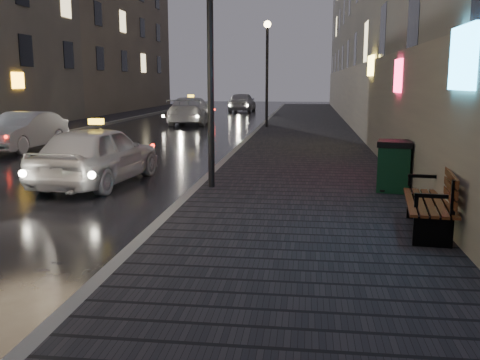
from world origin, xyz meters
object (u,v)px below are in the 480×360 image
Objects in this scene: taxi_near at (98,155)px; car_left_mid at (23,131)px; car_far at (242,102)px; trash_bin at (394,166)px; taxi_mid at (191,111)px; lamp_near at (210,33)px; lamp_far at (267,60)px; bench at (434,200)px.

taxi_near is 1.03× the size of car_left_mid.
trash_bin is at bearing 104.10° from car_far.
taxi_mid is at bearing -78.96° from taxi_near.
trash_bin is 0.26× the size of car_left_mid.
car_far is at bearing 95.74° from lamp_near.
car_far is at bearing -83.79° from taxi_near.
lamp_far is at bearing 90.00° from lamp_near.
trash_bin is 0.24× the size of car_far.
lamp_far is 1.15× the size of car_far.
taxi_mid is (-1.71, 18.37, 0.05)m from taxi_near.
bench is 0.44× the size of car_far.
lamp_far is 4.87× the size of trash_bin.
taxi_mid is at bearing 76.75° from car_left_mid.
car_left_mid is at bearing -43.12° from taxi_near.
lamp_near reaches higher than trash_bin.
lamp_far is at bearing -95.13° from taxi_near.
trash_bin is at bearing 99.37° from bench.
lamp_near is at bearing 171.62° from taxi_near.
lamp_far is 6.20m from taxi_mid.
lamp_far is at bearing 114.67° from trash_bin.
trash_bin is 6.91m from taxi_near.
trash_bin is (3.95, -15.96, -2.79)m from lamp_far.
taxi_mid is (-4.64, 19.10, -2.71)m from lamp_near.
lamp_near is at bearing 149.65° from bench.
taxi_mid is 12.77m from car_far.
car_left_mid is at bearing 80.29° from car_far.
bench is at bearing 103.18° from car_far.
taxi_near reaches higher than car_left_mid.
trash_bin is at bearing -26.33° from car_left_mid.
bench is 0.49× the size of car_left_mid.
car_far is (-7.27, 34.91, 0.13)m from bench.
car_left_mid is (-12.08, 6.65, -0.02)m from trash_bin.
trash_bin reaches higher than bench.
lamp_far is 2.61× the size of bench.
taxi_mid is at bearing 118.48° from bench.
lamp_far is at bearing 51.35° from car_left_mid.
bench is 35.66m from car_far.
taxi_near reaches higher than trash_bin.
trash_bin is at bearing 111.03° from taxi_mid.
taxi_mid is at bearing 84.94° from car_far.
lamp_near is 1.15× the size of car_far.
car_far is at bearing 108.84° from bench.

